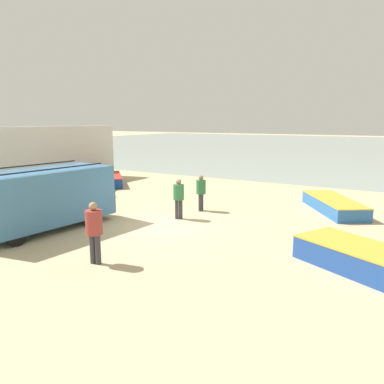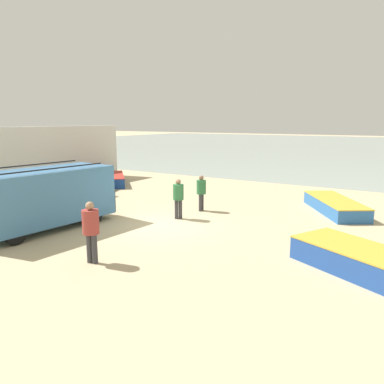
% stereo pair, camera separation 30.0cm
% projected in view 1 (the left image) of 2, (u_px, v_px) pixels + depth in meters
% --- Properties ---
extents(ground_plane, '(200.00, 200.00, 0.00)m').
position_uv_depth(ground_plane, '(162.00, 225.00, 14.66)').
color(ground_plane, tan).
extents(sea_water, '(120.00, 80.00, 0.01)m').
position_uv_depth(sea_water, '(351.00, 147.00, 58.80)').
color(sea_water, '#99A89E').
rests_on(sea_water, ground_plane).
extents(harbor_wall, '(0.50, 16.72, 3.70)m').
position_uv_depth(harbor_wall, '(7.00, 161.00, 20.62)').
color(harbor_wall, silver).
rests_on(harbor_wall, ground_plane).
extents(parked_van, '(2.64, 5.49, 2.39)m').
position_uv_depth(parked_van, '(43.00, 197.00, 13.88)').
color(parked_van, teal).
rests_on(parked_van, ground_plane).
extents(fishing_rowboat_0, '(3.84, 2.87, 0.68)m').
position_uv_depth(fishing_rowboat_0, '(359.00, 257.00, 10.28)').
color(fishing_rowboat_0, '#234CA3').
rests_on(fishing_rowboat_0, ground_plane).
extents(fishing_rowboat_1, '(3.58, 4.79, 0.59)m').
position_uv_depth(fishing_rowboat_1, '(332.00, 204.00, 17.03)').
color(fishing_rowboat_1, '#2D66AD').
rests_on(fishing_rowboat_1, ground_plane).
extents(fishing_rowboat_2, '(4.00, 4.07, 0.63)m').
position_uv_depth(fishing_rowboat_2, '(108.00, 180.00, 23.79)').
color(fishing_rowboat_2, navy).
rests_on(fishing_rowboat_2, ground_plane).
extents(fisherman_0, '(0.43, 0.43, 1.62)m').
position_uv_depth(fisherman_0, '(201.00, 190.00, 16.86)').
color(fisherman_0, '#38383D').
rests_on(fisherman_0, ground_plane).
extents(fisherman_1, '(0.48, 0.48, 1.81)m').
position_uv_depth(fisherman_1, '(94.00, 227.00, 10.55)').
color(fisherman_1, '#38383D').
rests_on(fisherman_1, ground_plane).
extents(fisherman_2, '(0.44, 0.44, 1.67)m').
position_uv_depth(fisherman_2, '(93.00, 177.00, 20.28)').
color(fisherman_2, navy).
rests_on(fisherman_2, ground_plane).
extents(fisherman_3, '(0.44, 0.44, 1.68)m').
position_uv_depth(fisherman_3, '(179.00, 195.00, 15.46)').
color(fisherman_3, '#38383D').
rests_on(fisherman_3, ground_plane).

